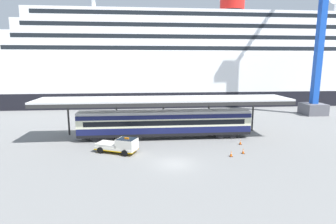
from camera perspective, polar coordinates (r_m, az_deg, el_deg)
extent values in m
plane|color=slate|center=(29.81, 1.40, -11.06)|extent=(400.00, 400.00, 0.00)
cube|color=black|center=(78.55, 10.43, 3.68)|extent=(120.94, 22.20, 3.90)
cube|color=white|center=(78.07, 10.59, 8.42)|extent=(120.94, 22.20, 9.09)
cube|color=white|center=(78.11, 10.73, 12.75)|extent=(111.26, 20.42, 2.72)
cube|color=black|center=(68.40, 13.11, 13.13)|extent=(106.43, 0.12, 0.98)
cube|color=white|center=(78.28, 10.80, 14.74)|extent=(106.81, 19.61, 2.72)
cube|color=black|center=(68.98, 13.10, 15.38)|extent=(102.17, 0.12, 0.98)
cube|color=white|center=(78.54, 10.87, 16.71)|extent=(102.36, 18.79, 2.72)
cube|color=black|center=(69.67, 13.09, 17.58)|extent=(97.91, 0.12, 0.98)
cube|color=white|center=(78.89, 10.94, 18.67)|extent=(97.91, 17.97, 2.72)
cube|color=black|center=(70.46, 13.07, 19.73)|extent=(93.66, 0.12, 0.98)
cylinder|color=red|center=(80.58, 13.57, 21.36)|extent=(6.63, 6.63, 2.73)
cylinder|color=white|center=(77.61, -15.64, 21.00)|extent=(1.00, 1.00, 3.59)
cylinder|color=white|center=(94.26, 32.28, 17.87)|extent=(1.00, 1.00, 3.59)
cube|color=silver|center=(38.79, -0.69, 2.80)|extent=(36.44, 6.21, 0.25)
cube|color=#2B2B2B|center=(35.87, -0.31, 1.57)|extent=(36.44, 0.20, 0.50)
cylinder|color=#2B2B2B|center=(43.38, -20.56, -1.01)|extent=(0.28, 0.28, 5.65)
cylinder|color=#2B2B2B|center=(42.03, -10.94, -0.87)|extent=(0.28, 0.28, 5.65)
cylinder|color=#2B2B2B|center=(41.93, -0.98, -0.71)|extent=(0.28, 0.28, 5.65)
cylinder|color=#2B2B2B|center=(43.07, 8.73, -0.53)|extent=(0.28, 0.28, 5.65)
cylinder|color=#2B2B2B|center=(45.38, 17.70, -0.36)|extent=(0.28, 0.28, 5.65)
cube|color=black|center=(39.26, -0.62, -4.44)|extent=(24.84, 2.80, 0.40)
cube|color=#141947|center=(39.09, -0.62, -3.52)|extent=(24.84, 2.80, 0.90)
cube|color=beige|center=(38.86, -0.63, -2.02)|extent=(24.84, 2.80, 1.20)
cube|color=black|center=(37.51, -0.46, -2.39)|extent=(22.85, 0.08, 0.72)
cube|color=#141947|center=(38.67, -0.63, -0.71)|extent=(24.84, 2.80, 0.60)
cube|color=#ADADAD|center=(38.58, -0.63, -0.01)|extent=(24.84, 2.69, 0.36)
cube|color=black|center=(39.68, -13.65, -5.17)|extent=(3.20, 2.35, 0.50)
cylinder|color=black|center=(38.72, -15.22, -5.68)|extent=(0.84, 0.12, 0.84)
cylinder|color=black|center=(38.45, -12.57, -5.68)|extent=(0.84, 0.12, 0.84)
cube|color=black|center=(41.03, 11.97, -4.59)|extent=(3.20, 2.35, 0.50)
cylinder|color=black|center=(39.70, 11.22, -5.12)|extent=(0.84, 0.12, 0.84)
cylinder|color=black|center=(40.24, 13.69, -5.01)|extent=(0.84, 0.12, 0.84)
cube|color=silver|center=(33.88, -10.99, -7.54)|extent=(5.56, 3.94, 0.36)
cube|color=#F2B20C|center=(33.92, -10.98, -7.74)|extent=(5.57, 3.96, 0.12)
cube|color=silver|center=(32.99, -8.82, -6.63)|extent=(2.87, 2.68, 1.10)
cube|color=#19232D|center=(32.89, -8.84, -6.05)|extent=(2.65, 2.53, 0.44)
cube|color=orange|center=(32.81, -8.85, -5.58)|extent=(0.59, 0.41, 0.16)
cube|color=silver|center=(34.29, -12.53, -6.75)|extent=(3.44, 2.94, 0.36)
cylinder|color=black|center=(34.02, -7.68, -7.68)|extent=(0.83, 0.55, 0.80)
cylinder|color=black|center=(32.34, -9.27, -8.69)|extent=(0.83, 0.55, 0.80)
cylinder|color=black|center=(35.57, -12.52, -7.03)|extent=(0.83, 0.55, 0.80)
cylinder|color=black|center=(33.97, -14.28, -7.94)|extent=(0.83, 0.55, 0.80)
cube|color=black|center=(32.88, 13.34, -9.22)|extent=(0.36, 0.36, 0.04)
cone|color=#EA590F|center=(32.77, 13.37, -8.64)|extent=(0.30, 0.30, 0.66)
cylinder|color=white|center=(32.76, 13.37, -8.59)|extent=(0.17, 0.17, 0.09)
cube|color=black|center=(34.27, 15.78, -8.52)|extent=(0.36, 0.36, 0.04)
cone|color=#EA590F|center=(34.18, 15.81, -8.04)|extent=(0.30, 0.30, 0.57)
cylinder|color=white|center=(34.17, 15.81, -8.00)|extent=(0.17, 0.17, 0.08)
cube|color=black|center=(37.83, 15.23, -6.70)|extent=(0.36, 0.36, 0.04)
cone|color=#EA590F|center=(37.73, 15.25, -6.19)|extent=(0.30, 0.30, 0.65)
cylinder|color=white|center=(37.73, 15.26, -6.14)|extent=(0.17, 0.17, 0.09)
cube|color=#595960|center=(65.24, 28.63, 0.57)|extent=(4.40, 4.40, 2.40)
cube|color=blue|center=(64.97, 30.01, 15.89)|extent=(1.30, 1.30, 32.46)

